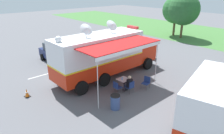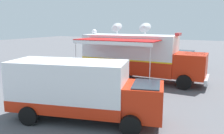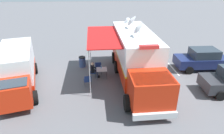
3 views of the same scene
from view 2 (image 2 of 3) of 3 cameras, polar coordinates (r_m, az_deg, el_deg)
name	(u,v)px [view 2 (image 2 of 3)]	position (r m, az deg, el deg)	size (l,w,h in m)	color
ground_plane	(129,79)	(18.18, 4.31, -2.96)	(100.00, 100.00, 0.00)	#5B5B60
lot_stripe	(125,69)	(22.16, 3.33, -0.45)	(0.12, 4.80, 0.01)	silver
command_truck	(138,55)	(17.52, 6.62, 2.97)	(5.00, 9.54, 4.53)	red
folding_table	(118,77)	(15.71, 1.62, -2.60)	(0.82, 0.82, 0.73)	silver
water_bottle	(116,75)	(15.72, 1.02, -1.98)	(0.07, 0.07, 0.22)	#4C99D8
folding_chair_at_table	(112,82)	(15.11, -0.12, -3.76)	(0.49, 0.49, 0.87)	navy
folding_chair_beside_table	(106,79)	(15.92, -1.52, -3.00)	(0.49, 0.49, 0.87)	navy
folding_chair_spare_by_truck	(129,85)	(14.34, 4.27, -4.58)	(0.57, 0.57, 0.87)	navy
seated_responder	(113,79)	(15.24, 0.20, -3.09)	(0.67, 0.56, 1.25)	black
trash_bin	(79,82)	(15.54, -8.32, -3.68)	(0.57, 0.57, 0.91)	#384C7F
traffic_cone	(80,68)	(21.41, -8.18, -0.18)	(0.36, 0.36, 0.58)	black
support_truck	(80,90)	(10.25, -8.21, -5.87)	(3.71, 7.10, 2.70)	white
car_behind_truck	(145,58)	(23.64, 8.47, 2.32)	(4.23, 2.07, 1.76)	navy
car_far_corner	(183,60)	(23.07, 17.65, 1.72)	(4.27, 2.16, 1.76)	#2D2D33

